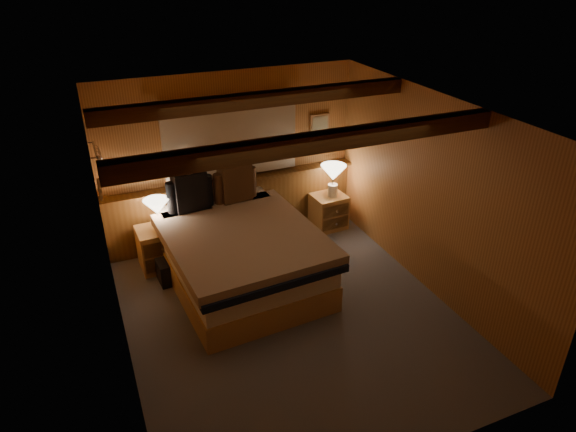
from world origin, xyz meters
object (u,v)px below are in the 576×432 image
nightstand_right (329,211)px  lamp_right (333,175)px  duffel_bag (178,268)px  person_left (190,188)px  bed (241,256)px  nightstand_left (159,248)px  person_right (235,179)px  lamp_left (157,209)px

nightstand_right → lamp_right: lamp_right is taller
nightstand_right → duffel_bag: nightstand_right is taller
person_left → bed: bearing=-69.2°
nightstand_left → nightstand_right: size_ratio=1.08×
nightstand_right → duffel_bag: (-2.40, -0.49, -0.11)m
nightstand_right → nightstand_left: bearing=178.8°
bed → duffel_bag: bearing=147.7°
person_right → lamp_left: bearing=177.2°
bed → person_right: person_right is taller
duffel_bag → lamp_left: bearing=103.7°
bed → lamp_right: size_ratio=4.82×
bed → lamp_left: lamp_left is taller
bed → person_right: size_ratio=3.17×
bed → nightstand_left: (-0.87, 0.79, -0.12)m
bed → duffel_bag: size_ratio=4.54×
bed → duffel_bag: 0.86m
nightstand_right → lamp_right: size_ratio=1.08×
person_right → nightstand_right: bearing=-4.1°
nightstand_right → bed: bearing=-155.7°
bed → person_left: bearing=112.8°
nightstand_left → person_right: person_right is taller
bed → person_left: (-0.39, 0.79, 0.66)m
lamp_right → nightstand_left: bearing=-178.4°
lamp_left → nightstand_right: bearing=2.8°
duffel_bag → person_left: bearing=46.9°
nightstand_left → lamp_right: (2.59, 0.07, 0.59)m
nightstand_right → lamp_left: size_ratio=1.24×
person_left → duffel_bag: 1.04m
lamp_right → duffel_bag: bearing=-169.2°
nightstand_left → person_left: size_ratio=0.76×
lamp_left → person_right: person_right is taller
bed → nightstand_left: size_ratio=4.16×
person_left → lamp_right: bearing=-3.9°
bed → lamp_right: lamp_right is taller
lamp_left → bed: bearing=-42.4°
person_left → person_right: bearing=-2.1°
nightstand_left → duffel_bag: size_ratio=1.09×
nightstand_right → person_right: bearing=178.7°
nightstand_right → person_left: (-2.08, -0.10, 0.80)m
nightstand_left → nightstand_right: 2.56m
lamp_right → duffel_bag: (-2.44, -0.47, -0.71)m
nightstand_right → person_right: (-1.46, -0.06, 0.79)m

